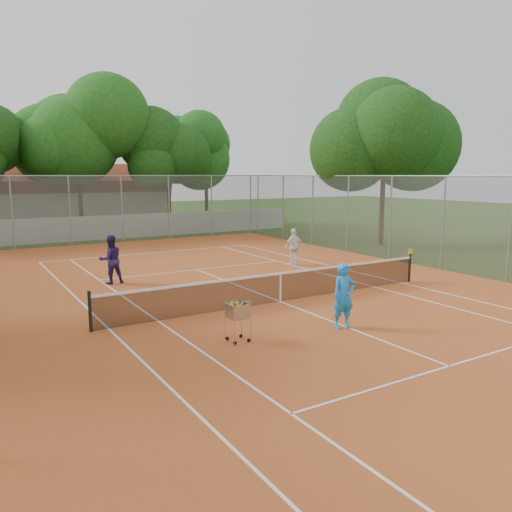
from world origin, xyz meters
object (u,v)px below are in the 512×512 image
clubhouse (52,199)px  ball_hopper (238,321)px  player_near (344,296)px  player_far_left (111,260)px  player_far_right (294,247)px  tennis_net (280,287)px

clubhouse → ball_hopper: 31.73m
player_near → player_far_left: 9.48m
player_near → player_far_right: player_near is taller
player_near → player_far_right: 9.45m
player_near → player_far_left: (-3.74, 8.71, 0.04)m
clubhouse → player_far_left: clubhouse is taller
player_near → player_far_right: (4.40, 8.37, -0.04)m
player_near → ball_hopper: bearing=179.8°
tennis_net → clubhouse: (-2.00, 29.00, 1.69)m
clubhouse → player_near: size_ratio=9.44×
tennis_net → ball_hopper: (-3.06, -2.67, 0.04)m
tennis_net → player_near: 3.18m
clubhouse → player_far_right: 24.64m
ball_hopper → player_far_right: bearing=49.5°
player_far_left → player_far_right: (8.14, -0.34, -0.08)m
clubhouse → player_near: 32.23m
clubhouse → ball_hopper: size_ratio=15.57×
tennis_net → ball_hopper: ball_hopper is taller
player_far_left → player_far_right: size_ratio=1.10×
ball_hopper → player_near: bearing=-7.0°
clubhouse → player_far_right: clubhouse is taller
player_near → player_far_left: size_ratio=0.96×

